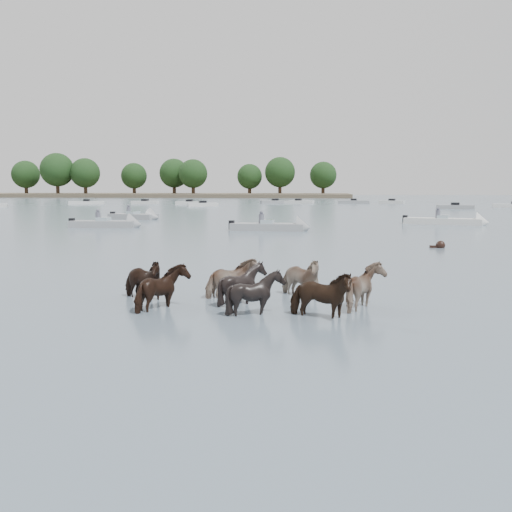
# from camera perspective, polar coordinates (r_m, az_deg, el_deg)

# --- Properties ---
(ground) EXTENTS (400.00, 400.00, 0.00)m
(ground) POSITION_cam_1_polar(r_m,az_deg,el_deg) (14.79, 0.76, -4.43)
(ground) COLOR #4A5D6B
(ground) RESTS_ON ground
(shoreline) EXTENTS (160.00, 30.00, 1.00)m
(shoreline) POSITION_cam_1_polar(r_m,az_deg,el_deg) (179.28, -17.40, 5.75)
(shoreline) COLOR #4C4233
(shoreline) RESTS_ON ground
(pony_herd) EXTENTS (7.06, 3.74, 1.28)m
(pony_herd) POSITION_cam_1_polar(r_m,az_deg,el_deg) (14.12, -0.25, -3.21)
(pony_herd) COLOR black
(pony_herd) RESTS_ON ground
(swimming_pony) EXTENTS (0.72, 0.44, 0.44)m
(swimming_pony) POSITION_cam_1_polar(r_m,az_deg,el_deg) (28.92, 17.62, 0.98)
(swimming_pony) COLOR black
(swimming_pony) RESTS_ON ground
(motorboat_a) EXTENTS (5.31, 1.84, 1.92)m
(motorboat_a) POSITION_cam_1_polar(r_m,az_deg,el_deg) (42.77, -13.82, 3.06)
(motorboat_a) COLOR gray
(motorboat_a) RESTS_ON ground
(motorboat_b) EXTENTS (5.51, 1.83, 1.92)m
(motorboat_b) POSITION_cam_1_polar(r_m,az_deg,el_deg) (38.48, 2.25, 2.85)
(motorboat_b) COLOR gray
(motorboat_b) RESTS_ON ground
(motorboat_c) EXTENTS (6.42, 3.44, 1.92)m
(motorboat_c) POSITION_cam_1_polar(r_m,az_deg,el_deg) (47.17, 18.91, 3.22)
(motorboat_c) COLOR silver
(motorboat_c) RESTS_ON ground
(motorboat_f) EXTENTS (5.09, 2.85, 1.92)m
(motorboat_f) POSITION_cam_1_polar(r_m,az_deg,el_deg) (52.83, -11.35, 3.81)
(motorboat_f) COLOR gray
(motorboat_f) RESTS_ON ground
(distant_flotilla) EXTENTS (105.20, 28.12, 0.93)m
(distant_flotilla) POSITION_cam_1_polar(r_m,az_deg,el_deg) (91.27, 5.16, 5.14)
(distant_flotilla) COLOR gray
(distant_flotilla) RESTS_ON ground
(treeline) EXTENTS (147.81, 20.77, 12.51)m
(treeline) POSITION_cam_1_polar(r_m,az_deg,el_deg) (178.63, -15.98, 7.75)
(treeline) COLOR #382619
(treeline) RESTS_ON ground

